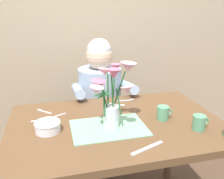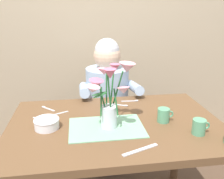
{
  "view_description": "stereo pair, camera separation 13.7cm",
  "coord_description": "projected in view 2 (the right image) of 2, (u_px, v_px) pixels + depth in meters",
  "views": [
    {
      "loc": [
        -0.33,
        -1.2,
        1.36
      ],
      "look_at": [
        -0.01,
        0.05,
        0.92
      ],
      "focal_mm": 39.11,
      "sensor_mm": 36.0,
      "label": 1
    },
    {
      "loc": [
        -0.2,
        -1.23,
        1.36
      ],
      "look_at": [
        -0.01,
        0.05,
        0.92
      ],
      "focal_mm": 39.11,
      "sensor_mm": 36.0,
      "label": 2
    }
  ],
  "objects": [
    {
      "name": "ceramic_bowl",
      "position": [
        47.0,
        123.0,
        1.3
      ],
      "size": [
        0.14,
        0.14,
        0.06
      ],
      "color": "white",
      "rests_on": "dining_table"
    },
    {
      "name": "flower_vase",
      "position": [
        110.0,
        93.0,
        1.26
      ],
      "size": [
        0.3,
        0.25,
        0.35
      ],
      "color": "silver",
      "rests_on": "dining_table"
    },
    {
      "name": "ceramic_mug",
      "position": [
        199.0,
        127.0,
        1.24
      ],
      "size": [
        0.09,
        0.07,
        0.08
      ],
      "color": "#569970",
      "rests_on": "dining_table"
    },
    {
      "name": "coffee_cup",
      "position": [
        164.0,
        115.0,
        1.38
      ],
      "size": [
        0.09,
        0.07,
        0.08
      ],
      "color": "#569970",
      "rests_on": "dining_table"
    },
    {
      "name": "spoon_2",
      "position": [
        133.0,
        101.0,
        1.68
      ],
      "size": [
        0.12,
        0.02,
        0.01
      ],
      "color": "silver",
      "rests_on": "dining_table"
    },
    {
      "name": "dinner_knife",
      "position": [
        140.0,
        150.0,
        1.11
      ],
      "size": [
        0.18,
        0.09,
        0.0
      ],
      "primitive_type": "cube",
      "rotation": [
        0.0,
        0.0,
        0.37
      ],
      "color": "silver",
      "rests_on": "dining_table"
    },
    {
      "name": "wood_panel_backdrop",
      "position": [
        98.0,
        19.0,
        2.2
      ],
      "size": [
        4.0,
        0.1,
        2.5
      ],
      "primitive_type": "cube",
      "color": "tan",
      "rests_on": "ground_plane"
    },
    {
      "name": "spoon_3",
      "position": [
        122.0,
        105.0,
        1.61
      ],
      "size": [
        0.11,
        0.07,
        0.01
      ],
      "color": "silver",
      "rests_on": "dining_table"
    },
    {
      "name": "spoon_4",
      "position": [
        47.0,
        117.0,
        1.44
      ],
      "size": [
        0.12,
        0.02,
        0.01
      ],
      "color": "silver",
      "rests_on": "dining_table"
    },
    {
      "name": "spoon_1",
      "position": [
        46.0,
        108.0,
        1.57
      ],
      "size": [
        0.1,
        0.09,
        0.01
      ],
      "color": "silver",
      "rests_on": "dining_table"
    },
    {
      "name": "spoon_0",
      "position": [
        56.0,
        114.0,
        1.48
      ],
      "size": [
        0.11,
        0.07,
        0.01
      ],
      "color": "silver",
      "rests_on": "dining_table"
    },
    {
      "name": "seated_person",
      "position": [
        107.0,
        108.0,
        2.02
      ],
      "size": [
        0.45,
        0.47,
        1.14
      ],
      "rotation": [
        0.0,
        0.0,
        -0.05
      ],
      "color": "#4C4C56",
      "rests_on": "ground_plane"
    },
    {
      "name": "striped_placemat",
      "position": [
        106.0,
        127.0,
        1.32
      ],
      "size": [
        0.4,
        0.28,
        0.0
      ],
      "primitive_type": "cube",
      "color": "#7AB289",
      "rests_on": "dining_table"
    },
    {
      "name": "dining_table",
      "position": [
        116.0,
        137.0,
        1.41
      ],
      "size": [
        1.2,
        0.8,
        0.74
      ],
      "color": "brown",
      "rests_on": "ground_plane"
    }
  ]
}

